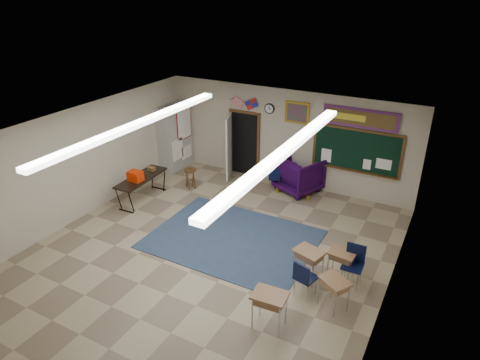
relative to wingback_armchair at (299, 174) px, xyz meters
The scene contains 25 objects.
floor 4.23m from the wingback_armchair, 98.77° to the right, with size 9.00×9.00×0.00m, color tan.
back_wall 1.20m from the wingback_armchair, 151.34° to the left, with size 8.00×0.04×3.00m, color beige.
front_wall 8.73m from the wingback_armchair, 94.23° to the right, with size 8.00×0.04×3.00m, color beige.
left_wall 6.30m from the wingback_armchair, 138.19° to the right, with size 0.04×9.00×3.00m, color beige.
right_wall 5.42m from the wingback_armchair, 51.01° to the right, with size 0.04×9.00×3.00m, color beige.
ceiling 4.86m from the wingback_armchair, 98.77° to the right, with size 8.00×9.00×0.04m, color silver.
area_rug 3.42m from the wingback_armchair, 97.49° to the right, with size 4.00×3.00×0.02m, color #30465B.
fluorescent_strips 4.83m from the wingback_armchair, 98.77° to the right, with size 3.86×6.00×0.10m, color white, non-canonical shape.
doorway 2.21m from the wingback_armchair, behind, with size 1.10×0.89×2.16m.
chalkboard 1.84m from the wingback_armchair, 11.31° to the left, with size 2.55×0.14×1.30m.
bulletin_board 2.48m from the wingback_armchair, 11.45° to the left, with size 2.10×0.05×0.55m.
framed_art_print 1.86m from the wingback_armchair, 132.60° to the left, with size 0.75×0.05×0.65m.
wall_clock 2.19m from the wingback_armchair, 165.12° to the left, with size 0.32×0.05×0.32m.
wall_flags 2.83m from the wingback_armchair, behind, with size 1.16×0.06×0.70m, color red, non-canonical shape.
storage_cabinet 4.40m from the wingback_armchair, behind, with size 0.59×1.25×2.20m.
wingback_armchair is the anchor object (origin of this frame).
student_chair_reading 0.75m from the wingback_armchair, 156.10° to the right, with size 0.39×0.39×0.78m, color black, non-canonical shape.
student_chair_desk_a 4.83m from the wingback_armchair, 66.95° to the right, with size 0.42×0.42×0.84m, color black, non-canonical shape.
student_chair_desk_b 4.51m from the wingback_armchair, 54.24° to the right, with size 0.45×0.45×0.90m, color black, non-canonical shape.
student_desk_front_left 4.30m from the wingback_armchair, 65.91° to the right, with size 0.71×0.61×0.72m.
student_desk_front_right 4.27m from the wingback_armchair, 56.36° to the right, with size 0.59×0.46×0.67m.
student_desk_back_left 5.84m from the wingback_armchair, 73.96° to the right, with size 0.66×0.52×0.76m.
student_desk_back_right 5.19m from the wingback_armchair, 61.10° to the right, with size 0.70×0.66×0.68m.
folding_table 4.70m from the wingback_armchair, 143.92° to the right, with size 0.69×1.81×1.02m.
wooden_stool 3.34m from the wingback_armchair, 154.45° to the right, with size 0.36×0.36×0.63m.
Camera 1 is at (4.68, -7.08, 5.95)m, focal length 32.00 mm.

